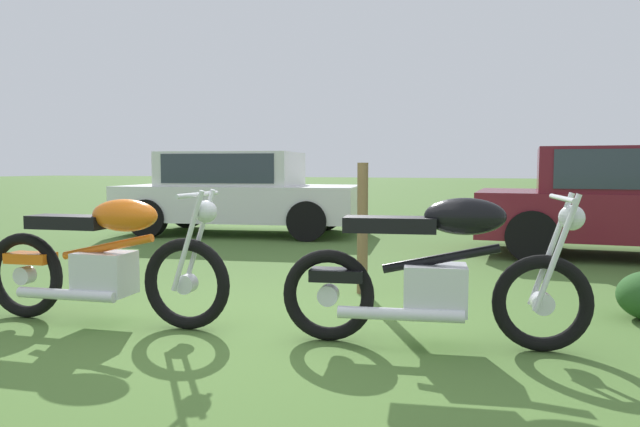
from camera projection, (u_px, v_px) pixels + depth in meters
name	position (u px, v px, depth m)	size (l,w,h in m)	color
ground_plane	(269.00, 327.00, 4.39)	(120.00, 120.00, 0.00)	#476B2D
motorcycle_orange	(105.00, 260.00, 4.45)	(2.04, 0.66, 1.02)	black
motorcycle_black	(436.00, 272.00, 3.88)	(1.99, 0.75, 1.02)	black
car_white	(238.00, 188.00, 10.46)	(4.35, 2.46, 1.43)	silver
car_burgundy	(636.00, 196.00, 7.72)	(4.08, 1.95, 1.43)	maroon
fence_post_wooden	(362.00, 228.00, 5.51)	(0.10, 0.10, 1.21)	brown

